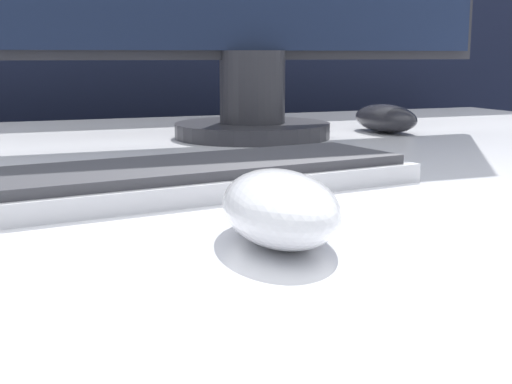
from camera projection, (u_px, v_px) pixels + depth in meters
The scene contains 4 objects.
partition_panel at pixel (109, 203), 1.40m from camera, with size 5.00×0.03×1.17m.
computer_mouse_near at pixel (280, 207), 0.42m from camera, with size 0.09×0.14×0.04m.
keyboard at pixel (162, 180), 0.57m from camera, with size 0.45×0.18×0.02m.
computer_mouse_far at pixel (385, 118), 1.02m from camera, with size 0.06×0.13×0.04m.
Camera 1 is at (-0.24, -0.66, 0.87)m, focal length 50.00 mm.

